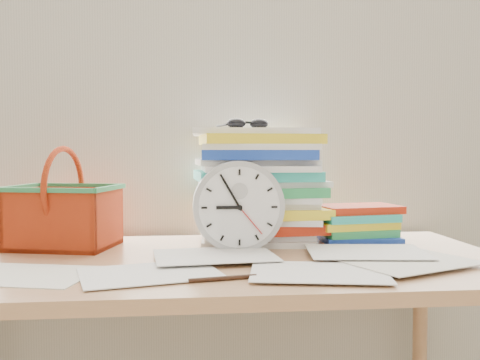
{
  "coord_description": "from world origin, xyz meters",
  "views": [
    {
      "loc": [
        -0.08,
        0.33,
        1.0
      ],
      "look_at": [
        0.05,
        1.6,
        0.94
      ],
      "focal_mm": 40.0,
      "sensor_mm": 36.0,
      "label": 1
    }
  ],
  "objects": [
    {
      "name": "scattered_papers",
      "position": [
        0.0,
        1.6,
        0.76
      ],
      "size": [
        1.26,
        0.42,
        0.02
      ],
      "primitive_type": null,
      "color": "white",
      "rests_on": "desk"
    },
    {
      "name": "book_stack",
      "position": [
        0.4,
        1.78,
        0.8
      ],
      "size": [
        0.26,
        0.2,
        0.1
      ],
      "primitive_type": null,
      "rotation": [
        0.0,
        0.0,
        0.04
      ],
      "color": "white",
      "rests_on": "desk"
    },
    {
      "name": "clock",
      "position": [
        0.06,
        1.67,
        0.87
      ],
      "size": [
        0.23,
        0.05,
        0.23
      ],
      "primitive_type": "cylinder",
      "rotation": [
        1.57,
        0.0,
        0.0
      ],
      "color": "#B5B5B5",
      "rests_on": "desk"
    },
    {
      "name": "pen",
      "position": [
        -0.0,
        1.37,
        0.75
      ],
      "size": [
        0.14,
        0.03,
        0.01
      ],
      "primitive_type": "cylinder",
      "rotation": [
        0.0,
        1.57,
        0.19
      ],
      "color": "black",
      "rests_on": "desk"
    },
    {
      "name": "desk",
      "position": [
        0.0,
        1.6,
        0.68
      ],
      "size": [
        1.4,
        0.7,
        0.75
      ],
      "color": "#B37F54",
      "rests_on": "ground"
    },
    {
      "name": "paper_stack",
      "position": [
        0.13,
        1.82,
        0.91
      ],
      "size": [
        0.36,
        0.3,
        0.32
      ],
      "primitive_type": null,
      "rotation": [
        0.0,
        0.0,
        -0.01
      ],
      "color": "white",
      "rests_on": "desk"
    },
    {
      "name": "basket",
      "position": [
        -0.4,
        1.78,
        0.88
      ],
      "size": [
        0.3,
        0.26,
        0.26
      ],
      "primitive_type": null,
      "rotation": [
        0.0,
        0.0,
        -0.24
      ],
      "color": "#C33A13",
      "rests_on": "desk"
    },
    {
      "name": "sunglasses",
      "position": [
        0.1,
        1.83,
        1.08
      ],
      "size": [
        0.16,
        0.14,
        0.03
      ],
      "primitive_type": null,
      "rotation": [
        0.0,
        0.0,
        0.2
      ],
      "color": "black",
      "rests_on": "paper_stack"
    },
    {
      "name": "curtain",
      "position": [
        0.0,
        1.98,
        1.3
      ],
      "size": [
        2.4,
        0.01,
        2.5
      ],
      "primitive_type": "cube",
      "color": "beige",
      "rests_on": "room_shell"
    }
  ]
}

